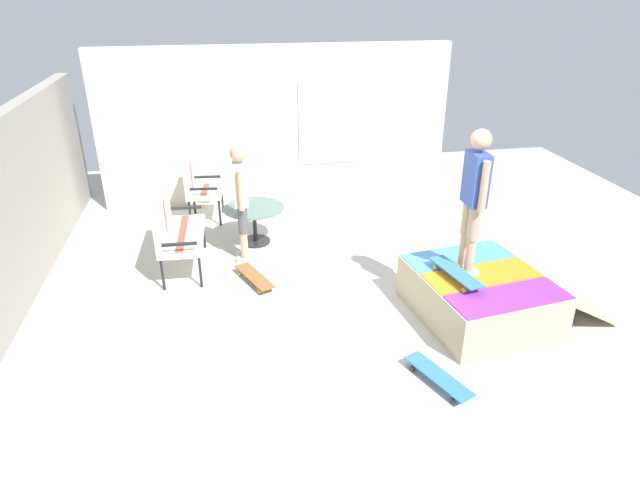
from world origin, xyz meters
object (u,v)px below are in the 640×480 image
object	(u,v)px
skate_ramp	(481,295)
skateboard_by_bench	(254,277)
patio_bench	(173,227)
person_watching	(241,195)
patio_chair_near_house	(197,184)
skateboard_spare	(438,376)
patio_table	(254,218)
person_skater	(474,192)
skateboard_on_ramp	(456,272)

from	to	relation	value
skate_ramp	skateboard_by_bench	world-z (taller)	skate_ramp
patio_bench	person_watching	xyz separation A→B (m)	(0.12, -0.93, 0.34)
patio_chair_near_house	person_watching	xyz separation A→B (m)	(-1.54, -0.64, 0.35)
skate_ramp	person_watching	world-z (taller)	person_watching
patio_bench	patio_chair_near_house	world-z (taller)	same
skateboard_spare	person_watching	bearing A→B (deg)	29.42
patio_table	skate_ramp	bearing A→B (deg)	-135.13
person_skater	person_watching	bearing A→B (deg)	53.11
patio_bench	person_watching	bearing A→B (deg)	-82.60
person_skater	skateboard_by_bench	bearing A→B (deg)	64.72
skate_ramp	person_skater	distance (m)	1.26
skateboard_by_bench	skateboard_spare	world-z (taller)	same
skateboard_spare	patio_chair_near_house	bearing A→B (deg)	27.23
person_skater	skateboard_on_ramp	world-z (taller)	person_skater
skateboard_by_bench	skateboard_spare	xyz separation A→B (m)	(-2.31, -1.63, 0.00)
person_skater	skateboard_by_bench	distance (m)	2.98
person_watching	person_skater	distance (m)	3.12
skateboard_by_bench	skateboard_spare	distance (m)	2.83
patio_table	skateboard_by_bench	bearing A→B (deg)	175.15
patio_chair_near_house	skateboard_by_bench	size ratio (longest dim) A/B	1.25
patio_table	skateboard_spare	size ratio (longest dim) A/B	1.10
skate_ramp	patio_table	size ratio (longest dim) A/B	2.53
skate_ramp	patio_table	world-z (taller)	patio_table
patio_chair_near_house	person_skater	world-z (taller)	person_skater
patio_table	skateboard_on_ramp	size ratio (longest dim) A/B	1.09
patio_chair_near_house	patio_bench	bearing A→B (deg)	170.22
skateboard_spare	patio_table	bearing A→B (deg)	23.29
patio_chair_near_house	skateboard_spare	world-z (taller)	patio_chair_near_house
person_watching	person_skater	world-z (taller)	person_skater
patio_table	person_skater	distance (m)	3.44
patio_bench	skateboard_on_ramp	distance (m)	3.71
patio_chair_near_house	patio_table	size ratio (longest dim) A/B	1.13
patio_table	person_watching	bearing A→B (deg)	159.26
skateboard_on_ramp	skateboard_by_bench	bearing A→B (deg)	59.56
patio_table	person_watching	world-z (taller)	person_watching
skateboard_by_bench	skateboard_spare	bearing A→B (deg)	-144.88
skateboard_by_bench	skateboard_on_ramp	bearing A→B (deg)	-120.44
skateboard_spare	skateboard_on_ramp	size ratio (longest dim) A/B	0.99
person_watching	skateboard_spare	size ratio (longest dim) A/B	2.03
person_watching	skateboard_on_ramp	xyz separation A→B (m)	(-2.01, -2.27, -0.33)
patio_bench	skateboard_spare	world-z (taller)	patio_bench
patio_table	patio_chair_near_house	bearing A→B (deg)	38.75
person_skater	skateboard_on_ramp	size ratio (longest dim) A/B	2.02
skate_ramp	patio_chair_near_house	distance (m)	4.81
skateboard_by_bench	patio_bench	bearing A→B (deg)	59.20
person_watching	skateboard_by_bench	distance (m)	1.14
patio_chair_near_house	skateboard_on_ramp	distance (m)	4.59
patio_bench	skateboard_by_bench	world-z (taller)	patio_bench
patio_chair_near_house	skateboard_by_bench	bearing A→B (deg)	-162.18
person_watching	skateboard_on_ramp	distance (m)	3.05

